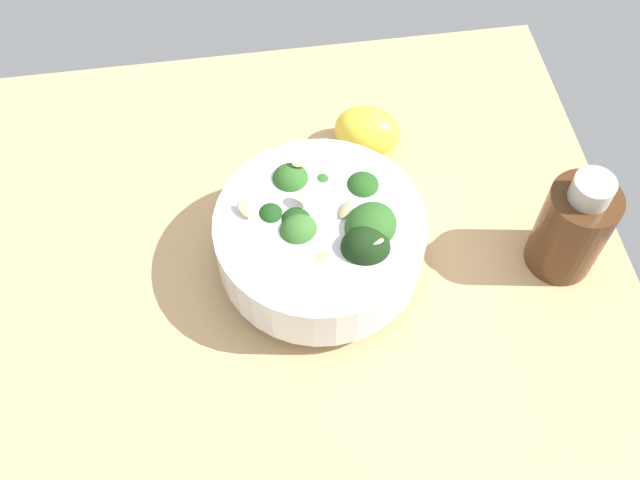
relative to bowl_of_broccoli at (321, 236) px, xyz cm
name	(u,v)px	position (x,y,z in cm)	size (l,w,h in cm)	color
ground_plane	(303,294)	(1.87, -1.91, -6.39)	(58.89, 58.89, 3.86)	tan
bowl_of_broccoli	(321,236)	(0.00, 0.00, 0.00)	(17.67, 17.67, 9.69)	white
lemon_wedge	(367,131)	(-12.64, 6.42, -2.06)	(6.47, 4.87, 4.80)	yellow
bottle_tall	(573,227)	(2.51, 21.11, 0.51)	(5.93, 5.93, 11.26)	#472814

